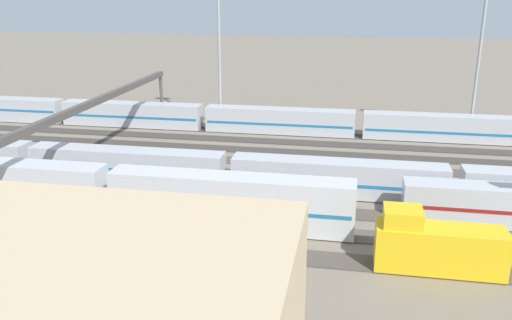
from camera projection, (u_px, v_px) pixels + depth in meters
ground_plane at (262, 175)px, 64.85m from camera, size 400.00×400.00×0.00m
track_bed_0 at (284, 133)px, 83.56m from camera, size 140.00×2.80×0.12m
track_bed_1 at (280, 142)px, 78.88m from camera, size 140.00×2.80×0.12m
track_bed_2 at (275, 151)px, 74.19m from camera, size 140.00×2.80×0.12m
track_bed_3 at (269, 162)px, 69.51m from camera, size 140.00×2.80×0.12m
track_bed_4 at (262, 175)px, 64.83m from camera, size 140.00×2.80×0.12m
track_bed_5 at (255, 189)px, 60.14m from camera, size 140.00×2.80×0.12m
track_bed_6 at (246, 206)px, 55.46m from camera, size 140.00×2.80×0.12m
track_bed_7 at (235, 227)px, 50.78m from camera, size 140.00×2.80×0.12m
track_bed_8 at (223, 251)px, 46.10m from camera, size 140.00×2.80×0.12m
train_on_track_5 at (318, 176)px, 58.33m from camera, size 114.80×3.06×4.40m
train_on_track_8 at (436, 246)px, 42.45m from camera, size 10.00×3.00×5.00m
train_on_track_0 at (280, 121)px, 83.10m from camera, size 119.80×3.06×3.80m
light_mast_0 at (482, 34)px, 76.11m from camera, size 2.80×0.70×23.58m
light_mast_2 at (218, 12)px, 82.08m from camera, size 2.80×0.70×28.63m
signal_gantry at (98, 106)px, 66.04m from camera, size 0.70×45.00×8.80m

